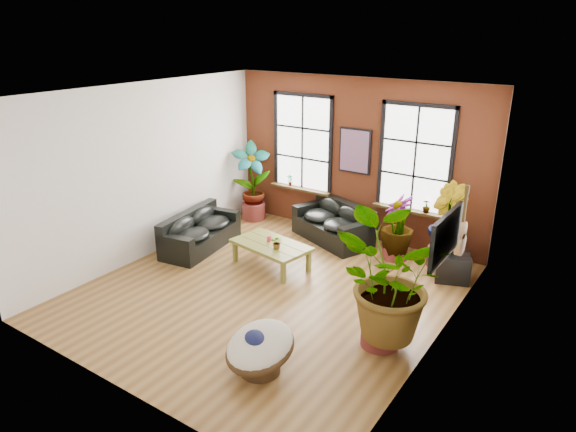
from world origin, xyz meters
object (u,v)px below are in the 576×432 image
object	(u,v)px
sofa_left	(199,232)
sofa_back	(334,223)
papasan_chair	(260,348)
coffee_table	(271,246)

from	to	relation	value
sofa_left	sofa_back	bearing A→B (deg)	-56.76
papasan_chair	sofa_left	bearing A→B (deg)	168.10
sofa_back	papasan_chair	world-z (taller)	sofa_back
sofa_back	coffee_table	size ratio (longest dim) A/B	1.24
sofa_left	papasan_chair	size ratio (longest dim) A/B	1.59
papasan_chair	coffee_table	bearing A→B (deg)	147.40
sofa_back	coffee_table	world-z (taller)	sofa_back
coffee_table	papasan_chair	size ratio (longest dim) A/B	1.28
sofa_back	papasan_chair	size ratio (longest dim) A/B	1.59
sofa_back	sofa_left	size ratio (longest dim) A/B	1.00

